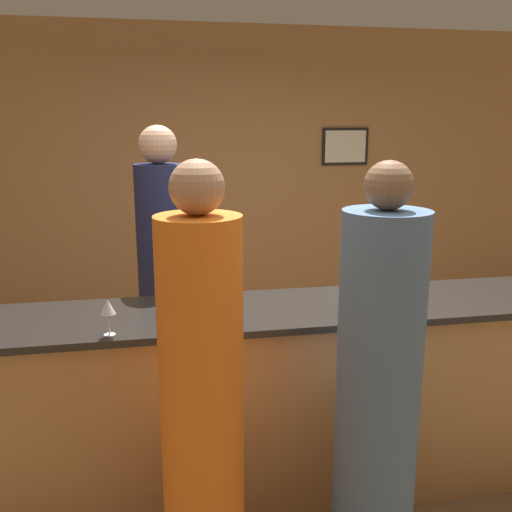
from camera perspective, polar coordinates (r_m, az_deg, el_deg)
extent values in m
plane|color=brown|center=(3.45, 5.80, -21.62)|extent=(14.00, 14.00, 0.00)
cube|color=#A37547|center=(5.26, -1.54, 7.02)|extent=(8.00, 0.06, 2.80)
cube|color=black|center=(5.44, 8.90, 10.77)|extent=(0.44, 0.02, 0.34)
cube|color=silver|center=(5.43, 8.94, 10.77)|extent=(0.39, 0.00, 0.29)
cube|color=#B27F4C|center=(3.19, 6.01, -14.14)|extent=(3.53, 0.58, 1.01)
cube|color=black|center=(2.98, 6.25, -5.18)|extent=(3.59, 0.64, 0.04)
cylinder|color=#1E234C|center=(3.54, -9.19, -5.05)|extent=(0.29, 0.29, 1.73)
sphere|color=tan|center=(3.37, -9.81, 10.93)|extent=(0.22, 0.22, 0.22)
cylinder|color=#4C6B93|center=(2.52, 12.03, -14.23)|extent=(0.35, 0.35, 1.63)
sphere|color=brown|center=(2.25, 13.14, 6.90)|extent=(0.19, 0.19, 0.19)
cylinder|color=orange|center=(2.35, -5.38, -16.09)|extent=(0.33, 0.33, 1.64)
sphere|color=#A37556|center=(2.06, -5.93, 6.85)|extent=(0.20, 0.20, 0.20)
cylinder|color=black|center=(2.77, 11.70, -4.26)|extent=(0.07, 0.07, 0.20)
cylinder|color=black|center=(2.74, 11.84, -1.39)|extent=(0.03, 0.03, 0.09)
cylinder|color=black|center=(2.84, -4.96, -3.58)|extent=(0.07, 0.07, 0.21)
cylinder|color=black|center=(2.80, -5.02, -0.75)|extent=(0.03, 0.03, 0.08)
cylinder|color=silver|center=(3.06, 12.88, -4.55)|extent=(0.05, 0.05, 0.00)
cylinder|color=silver|center=(3.05, 12.92, -3.74)|extent=(0.01, 0.01, 0.09)
cone|color=silver|center=(3.03, 13.00, -2.30)|extent=(0.06, 0.06, 0.07)
cylinder|color=silver|center=(2.97, 9.52, -5.00)|extent=(0.05, 0.05, 0.00)
cylinder|color=silver|center=(2.95, 9.56, -3.99)|extent=(0.01, 0.01, 0.10)
cone|color=silver|center=(2.93, 9.62, -2.44)|extent=(0.06, 0.06, 0.06)
cylinder|color=silver|center=(2.66, -2.37, -6.97)|extent=(0.05, 0.05, 0.00)
cylinder|color=silver|center=(2.65, -2.38, -6.12)|extent=(0.01, 0.01, 0.08)
cone|color=silver|center=(2.62, -2.39, -4.49)|extent=(0.08, 0.08, 0.08)
cylinder|color=silver|center=(2.63, -14.42, -7.64)|extent=(0.05, 0.05, 0.00)
cylinder|color=silver|center=(2.61, -14.48, -6.61)|extent=(0.01, 0.01, 0.09)
cone|color=silver|center=(2.59, -14.58, -4.93)|extent=(0.07, 0.07, 0.07)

